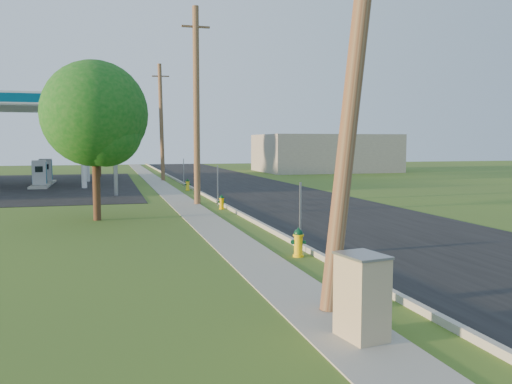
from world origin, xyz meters
TOP-DOWN VIEW (x-y plane):
  - ground_plane at (0.00, 0.00)m, footprint 140.00×140.00m
  - road at (4.50, 10.00)m, footprint 8.00×120.00m
  - curb at (0.50, 10.00)m, footprint 0.15×120.00m
  - sidewalk at (-1.25, 10.00)m, footprint 1.50×120.00m
  - utility_pole_near at (-0.60, -1.00)m, footprint 1.40×0.32m
  - utility_pole_mid at (-0.60, 17.00)m, footprint 1.40×0.32m
  - utility_pole_far at (-0.60, 35.00)m, footprint 1.40×0.32m
  - sign_post_near at (0.25, 4.20)m, footprint 0.05×0.04m
  - sign_post_mid at (0.25, 16.00)m, footprint 0.05×0.04m
  - sign_post_far at (0.25, 28.20)m, footprint 0.05×0.04m
  - fuel_pump_ne at (-9.50, 30.00)m, footprint 1.20×3.20m
  - fuel_pump_se at (-9.50, 34.00)m, footprint 1.20×3.20m
  - price_pylon at (-4.50, 22.50)m, footprint 0.34×2.04m
  - distant_building at (18.00, 45.00)m, footprint 14.00×10.00m
  - tree_verge at (-5.30, 12.37)m, footprint 4.19×4.19m
  - tree_lot at (-5.55, 41.72)m, footprint 4.56×4.56m
  - hydrant_near at (0.01, 3.68)m, footprint 0.41×0.37m
  - hydrant_mid at (0.18, 14.70)m, footprint 0.35×0.31m
  - hydrant_far at (0.08, 25.14)m, footprint 0.40×0.35m
  - utility_cabinet at (-1.17, -2.49)m, footprint 0.74×0.89m

SIDE VIEW (x-z plane):
  - ground_plane at x=0.00m, z-range 0.00..0.00m
  - road at x=4.50m, z-range 0.00..0.02m
  - sidewalk at x=-1.25m, z-range 0.00..0.03m
  - curb at x=0.50m, z-range 0.00..0.15m
  - hydrant_mid at x=0.18m, z-range -0.01..0.67m
  - hydrant_far at x=0.08m, z-range -0.01..0.75m
  - hydrant_near at x=0.01m, z-range -0.01..0.79m
  - utility_cabinet at x=-1.17m, z-range 0.00..1.38m
  - fuel_pump_ne at x=-9.50m, z-range -0.23..1.67m
  - fuel_pump_se at x=-9.50m, z-range -0.23..1.67m
  - sign_post_near at x=0.25m, z-range 0.00..2.00m
  - sign_post_mid at x=0.25m, z-range 0.00..2.00m
  - sign_post_far at x=0.25m, z-range 0.00..2.00m
  - distant_building at x=18.00m, z-range 0.00..4.00m
  - tree_verge at x=-5.30m, z-range 0.91..7.26m
  - tree_lot at x=-5.55m, z-range 0.99..7.90m
  - utility_pole_near at x=-0.60m, z-range 0.06..9.54m
  - utility_pole_far at x=-0.60m, z-range 0.05..9.56m
  - utility_pole_mid at x=-0.60m, z-range 0.05..9.85m
  - price_pylon at x=-4.50m, z-range 2.01..8.86m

